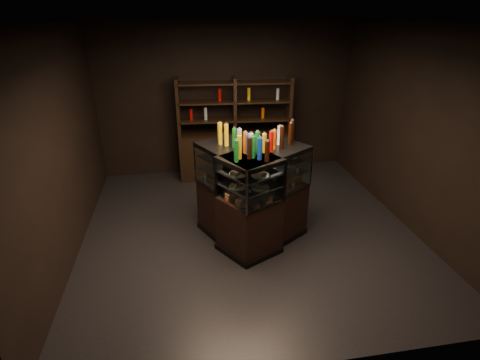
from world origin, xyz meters
name	(u,v)px	position (x,y,z in m)	size (l,w,h in m)	color
ground	(249,230)	(0.00, 0.00, 0.00)	(5.00, 5.00, 0.00)	black
room_shell	(250,107)	(0.00, 0.00, 1.94)	(5.02, 5.02, 3.01)	black
display_case	(250,212)	(-0.03, -0.28, 0.48)	(1.67, 1.47, 1.43)	black
food_display	(251,174)	(-0.03, -0.28, 1.07)	(1.26, 1.16, 0.44)	#C37746
bottles_top	(251,141)	(-0.03, -0.27, 1.56)	(1.10, 1.02, 0.30)	yellow
potted_conifer	(289,177)	(0.85, 0.75, 0.50)	(0.41, 0.41, 0.88)	black
back_shelving	(235,148)	(0.10, 2.05, 0.61)	(2.20, 0.57, 2.00)	black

